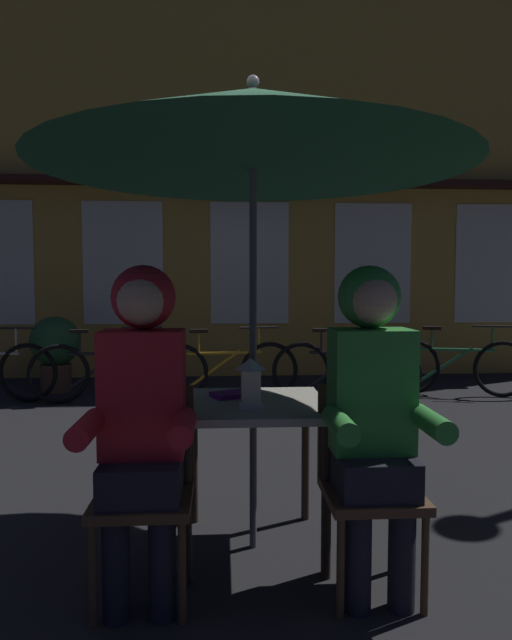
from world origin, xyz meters
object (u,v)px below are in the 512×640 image
Objects in this scene: cafe_table at (253,422)px; lantern at (251,381)px; chair_left at (145,480)px; potted_plant at (55,347)px; chair_right at (368,475)px; bicycle_second at (107,371)px; person_left_hooded at (142,400)px; patio_umbrella at (253,129)px; bicycle_fourth at (346,370)px; person_right_hooded at (373,397)px; bicycle_fifth at (456,366)px; bicycle_third at (224,371)px; book at (232,394)px.

cafe_table is 0.25m from lantern.
chair_left is 4.78m from potted_plant.
chair_right reaches higher than bicycle_second.
cafe_table is at bearing 41.57° from person_left_hooded.
patio_umbrella is at bearing 41.57° from person_left_hooded.
chair_left is 0.52× the size of bicycle_second.
chair_left is at bearing -114.65° from bicycle_fourth.
person_right_hooded reaches higher than cafe_table.
cafe_table is 0.44× the size of bicycle_fourth.
potted_plant is (-2.66, 4.53, -0.30)m from person_right_hooded.
person_right_hooded is (0.96, -0.06, 0.36)m from chair_left.
bicycle_fifth is (4.02, 0.08, 0.00)m from bicycle_second.
potted_plant is at bearing 110.53° from person_left_hooded.
person_left_hooded is at bearing 180.00° from person_right_hooded.
patio_umbrella reaches higher than lantern.
cafe_table is at bearing -67.58° from bicycle_second.
lantern is 0.14× the size of bicycle_fourth.
person_left_hooded is at bearing -114.32° from bicycle_fourth.
patio_umbrella is (0.00, 0.00, 1.42)m from cafe_table.
patio_umbrella is at bearing -67.58° from bicycle_second.
potted_plant is (-2.05, 0.68, 0.20)m from bicycle_third.
lantern is at bearing -68.48° from bicycle_second.
lantern is at bearing -62.91° from potted_plant.
chair_left is 1.00× the size of chair_right.
person_right_hooded is 0.84× the size of bicycle_third.
book is at bearing 140.07° from chair_right.
bicycle_second is (-1.92, 3.85, -0.14)m from chair_right.
chair_right is 0.95× the size of potted_plant.
lantern is 4.75m from potted_plant.
bicycle_fifth is at bearing 54.02° from cafe_table.
bicycle_third is at bearing 84.80° from person_left_hooded.
person_left_hooded reaches higher than potted_plant.
book is (-0.10, 0.12, -1.31)m from patio_umbrella.
person_left_hooded is 0.96m from person_right_hooded.
potted_plant is at bearing 117.94° from patio_umbrella.
chair_left is 0.62× the size of person_right_hooded.
person_left_hooded is 4.06m from bicycle_second.
bicycle_fifth is (2.11, 3.93, -0.14)m from chair_right.
bicycle_fourth and bicycle_fifth have the same top height.
chair_right is 0.62× the size of person_right_hooded.
person_left_hooded is 3.90m from bicycle_third.
bicycle_third is at bearing -18.34° from potted_plant.
bicycle_fourth is (1.37, -0.04, 0.00)m from bicycle_third.
book is at bearing -68.35° from bicycle_second.
bicycle_fifth is at bearing 61.82° from chair_right.
chair_left is at bearing 90.00° from person_left_hooded.
lantern is 0.14× the size of bicycle_third.
chair_left is 4.13m from bicycle_fourth.
bicycle_third is 8.38× the size of book.
book is at bearing 52.11° from chair_left.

